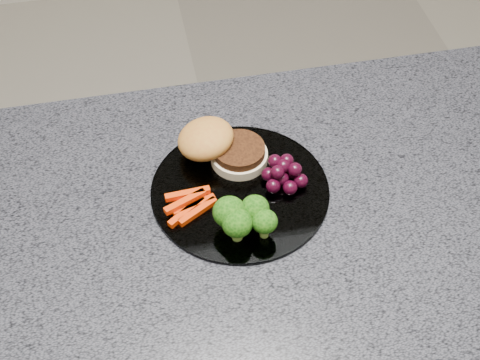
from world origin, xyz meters
name	(u,v)px	position (x,y,z in m)	size (l,w,h in m)	color
island_cabinet	(293,356)	(0.00, 0.00, 0.43)	(1.20, 0.60, 0.86)	#4F2D1B
countertop	(311,216)	(0.00, 0.00, 0.88)	(1.20, 0.60, 0.04)	#44444D
plate	(240,190)	(-0.10, 0.05, 0.90)	(0.26, 0.26, 0.01)	white
burger	(218,146)	(-0.12, 0.12, 0.93)	(0.16, 0.14, 0.05)	beige
carrot_sticks	(190,204)	(-0.17, 0.03, 0.91)	(0.08, 0.06, 0.02)	red
broccoli	(243,216)	(-0.11, -0.02, 0.94)	(0.08, 0.06, 0.05)	olive
grape_bunch	(284,173)	(-0.03, 0.05, 0.92)	(0.06, 0.07, 0.04)	black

